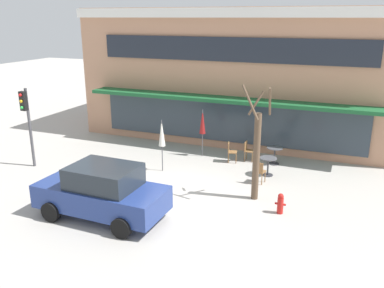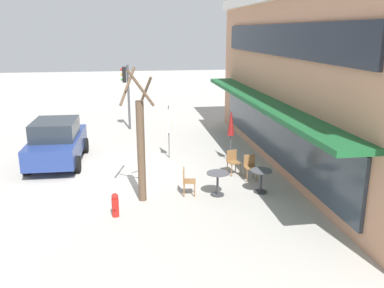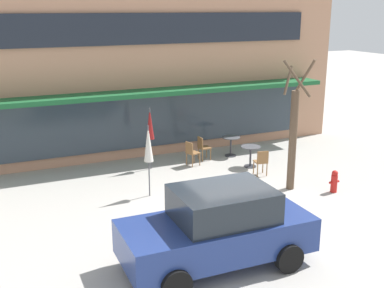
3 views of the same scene
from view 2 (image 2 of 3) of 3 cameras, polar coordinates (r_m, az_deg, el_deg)
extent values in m
plane|color=#ADA8A0|center=(15.39, -10.57, -3.97)|extent=(80.00, 80.00, 0.00)
cube|color=tan|center=(17.37, 24.29, 8.39)|extent=(16.12, 8.00, 6.63)
cube|color=#19592D|center=(15.50, 9.60, 5.97)|extent=(13.70, 1.10, 0.16)
cube|color=#1E232D|center=(15.46, 11.76, 14.13)|extent=(12.90, 0.10, 1.10)
cube|color=#2D3842|center=(15.90, 11.08, 1.71)|extent=(12.90, 0.10, 1.90)
cylinder|color=#333338|center=(13.16, 3.57, -7.09)|extent=(0.44, 0.44, 0.03)
cylinder|color=#333338|center=(13.03, 3.60, -5.61)|extent=(0.07, 0.07, 0.70)
cylinder|color=#4C4C51|center=(12.90, 3.63, -4.10)|extent=(0.70, 0.70, 0.03)
cylinder|color=#333338|center=(13.54, 9.57, -6.63)|extent=(0.44, 0.44, 0.03)
cylinder|color=#333338|center=(13.41, 9.64, -5.18)|extent=(0.07, 0.07, 0.70)
cylinder|color=#4C4C51|center=(13.28, 9.71, -3.71)|extent=(0.70, 0.70, 0.03)
cylinder|color=#4C4C51|center=(16.17, 5.46, 1.25)|extent=(0.04, 0.04, 2.20)
cone|color=maroon|center=(16.04, 5.51, 3.16)|extent=(0.28, 0.28, 1.10)
cylinder|color=#4C4C51|center=(16.62, -3.27, 1.70)|extent=(0.04, 0.04, 2.20)
cone|color=silver|center=(16.50, -3.30, 3.55)|extent=(0.28, 0.28, 1.10)
cylinder|color=olive|center=(14.88, 6.75, -3.58)|extent=(0.04, 0.04, 0.45)
cylinder|color=olive|center=(14.72, 5.59, -3.76)|extent=(0.04, 0.04, 0.45)
cylinder|color=olive|center=(15.16, 6.12, -3.19)|extent=(0.04, 0.04, 0.45)
cylinder|color=olive|center=(15.01, 4.98, -3.36)|extent=(0.04, 0.04, 0.45)
cube|color=olive|center=(14.86, 5.89, -2.58)|extent=(0.49, 0.49, 0.04)
cube|color=olive|center=(14.95, 5.58, -1.58)|extent=(0.14, 0.40, 0.40)
cylinder|color=olive|center=(14.35, 9.03, -4.40)|extent=(0.04, 0.04, 0.45)
cylinder|color=olive|center=(14.25, 7.73, -4.49)|extent=(0.04, 0.04, 0.45)
cylinder|color=olive|center=(14.66, 8.62, -3.95)|extent=(0.04, 0.04, 0.45)
cylinder|color=olive|center=(14.56, 7.34, -4.04)|extent=(0.04, 0.04, 0.45)
cube|color=olive|center=(14.38, 8.22, -3.30)|extent=(0.40, 0.40, 0.04)
cube|color=olive|center=(14.47, 8.04, -2.25)|extent=(0.04, 0.40, 0.40)
cylinder|color=olive|center=(13.22, 0.38, -5.97)|extent=(0.04, 0.04, 0.45)
cylinder|color=olive|center=(12.90, 0.38, -6.53)|extent=(0.04, 0.04, 0.45)
cylinder|color=olive|center=(13.22, -1.10, -5.97)|extent=(0.04, 0.04, 0.45)
cylinder|color=olive|center=(12.91, -1.14, -6.53)|extent=(0.04, 0.04, 0.45)
cube|color=olive|center=(12.97, -0.37, -5.24)|extent=(0.46, 0.46, 0.04)
cube|color=olive|center=(12.90, -1.18, -4.33)|extent=(0.40, 0.10, 0.40)
cube|color=navy|center=(16.91, -18.36, -0.25)|extent=(4.23, 1.87, 0.76)
cube|color=#232B33|center=(16.59, -18.66, 2.00)|extent=(2.13, 1.64, 0.68)
cylinder|color=black|center=(18.42, -20.31, -0.39)|extent=(0.64, 0.23, 0.64)
cylinder|color=black|center=(18.10, -14.75, -0.19)|extent=(0.64, 0.23, 0.64)
cylinder|color=black|center=(16.00, -22.23, -2.94)|extent=(0.64, 0.23, 0.64)
cylinder|color=black|center=(15.63, -15.83, -2.77)|extent=(0.64, 0.23, 0.64)
cylinder|color=brown|center=(12.34, -7.15, -1.13)|extent=(0.24, 0.24, 3.12)
cylinder|color=brown|center=(11.58, -7.19, 7.76)|extent=(0.18, 0.78, 1.07)
cylinder|color=brown|center=(12.10, -6.49, 7.54)|extent=(0.51, 0.40, 0.83)
cylinder|color=brown|center=(12.14, -9.05, 8.05)|extent=(0.75, 0.54, 1.07)
cylinder|color=#47474C|center=(21.75, -8.88, 6.45)|extent=(0.12, 0.12, 3.40)
cube|color=black|center=(21.59, -9.50, 9.58)|extent=(0.26, 0.20, 0.80)
sphere|color=red|center=(21.57, -9.88, 10.27)|extent=(0.13, 0.13, 0.13)
sphere|color=gold|center=(21.60, -9.85, 9.59)|extent=(0.13, 0.13, 0.13)
sphere|color=green|center=(21.62, -9.82, 8.90)|extent=(0.13, 0.13, 0.13)
cylinder|color=red|center=(11.81, -10.71, -8.73)|extent=(0.20, 0.20, 0.55)
sphere|color=red|center=(11.67, -10.79, -7.23)|extent=(0.19, 0.19, 0.19)
cylinder|color=red|center=(11.90, -10.70, -8.23)|extent=(0.10, 0.07, 0.07)
cylinder|color=red|center=(11.67, -10.74, -8.75)|extent=(0.10, 0.07, 0.07)
camera|label=1|loc=(15.68, -65.85, 10.73)|focal=38.00mm
camera|label=3|loc=(23.46, -39.15, 13.26)|focal=45.00mm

